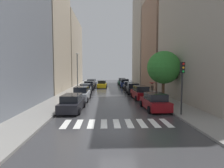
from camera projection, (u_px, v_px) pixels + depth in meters
name	position (u px, v px, depth m)	size (l,w,h in m)	color
ground_plane	(109.00, 90.00, 35.31)	(28.00, 72.00, 0.04)	#343436
sidewalk_left	(75.00, 89.00, 35.03)	(3.00, 72.00, 0.15)	gray
sidewalk_right	(142.00, 89.00, 35.58)	(3.00, 72.00, 0.15)	gray
crosswalk_stripes	(117.00, 123.00, 12.84)	(7.65, 2.20, 0.01)	silver
building_left_mid	(47.00, 34.00, 31.62)	(6.00, 13.30, 20.24)	#B2A38C
building_left_far	(67.00, 52.00, 48.67)	(6.00, 18.92, 17.42)	#B2A38C
building_right_near	(205.00, 5.00, 21.10)	(6.00, 16.82, 22.87)	#9E9384
building_right_mid	(162.00, 43.00, 37.04)	(6.00, 12.68, 18.83)	#8C6B56
building_right_far	(146.00, 39.00, 50.51)	(6.00, 13.00, 25.28)	#9E9384
parked_car_left_nearest	(72.00, 103.00, 16.77)	(2.12, 4.77, 1.57)	black
parked_car_left_second	(82.00, 94.00, 22.69)	(2.03, 4.70, 1.77)	#B2B7BF
parked_car_left_third	(85.00, 89.00, 29.00)	(2.17, 4.44, 1.62)	#474C51
parked_car_left_fourth	(89.00, 86.00, 35.54)	(2.19, 4.59, 1.68)	black
parked_car_left_fifth	(91.00, 83.00, 40.79)	(2.09, 4.28, 1.78)	black
parked_car_left_sixth	(93.00, 82.00, 46.67)	(2.11, 4.14, 1.57)	#B2B7BF
parked_car_right_nearest	(155.00, 102.00, 17.30)	(2.21, 4.54, 1.61)	maroon
parked_car_right_second	(140.00, 93.00, 23.91)	(2.18, 4.79, 1.74)	maroon
parked_car_right_third	(133.00, 89.00, 29.52)	(2.23, 4.59, 1.73)	black
parked_car_right_fourth	(128.00, 86.00, 35.52)	(2.23, 4.78, 1.58)	black
parked_car_right_fifth	(125.00, 83.00, 41.56)	(2.29, 4.83, 1.82)	navy
parked_car_right_sixth	(122.00, 82.00, 47.65)	(2.07, 4.30, 1.77)	#0C4C2D
taxi_midroad	(102.00, 84.00, 38.70)	(2.21, 4.61, 1.81)	yellow
pedestrian_foreground	(152.00, 86.00, 26.36)	(0.96, 0.96, 1.87)	gray
street_tree_right	(164.00, 68.00, 21.76)	(3.96, 3.96, 5.97)	#513823
traffic_light_right_corner	(182.00, 77.00, 14.56)	(0.30, 0.42, 4.30)	black
lamp_post_left	(77.00, 69.00, 31.20)	(0.60, 0.28, 6.62)	#595B60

